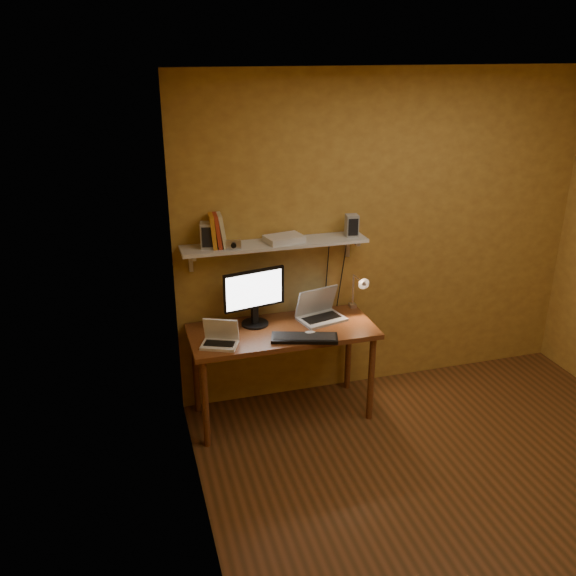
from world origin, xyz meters
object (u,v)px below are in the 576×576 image
object	(u,v)px
keyboard	(304,338)
speaker_left	(208,235)
laptop	(319,311)
router	(284,239)
monitor	(254,295)
wall_shelf	(275,244)
shelf_camera	(234,245)
mouse	(310,333)
speaker_right	(352,225)
desk	(282,339)
netbook	(220,338)
desk_lamp	(359,288)

from	to	relation	value
keyboard	speaker_left	distance (m)	1.02
laptop	router	world-z (taller)	router
keyboard	monitor	bearing A→B (deg)	146.66
keyboard	wall_shelf	bearing A→B (deg)	121.86
laptop	monitor	bearing A→B (deg)	162.83
laptop	shelf_camera	bearing A→B (deg)	164.73
shelf_camera	router	bearing A→B (deg)	10.04
mouse	speaker_right	size ratio (longest dim) A/B	0.57
monitor	wall_shelf	bearing A→B (deg)	6.92
laptop	router	xyz separation A→B (m)	(-0.26, 0.08, 0.58)
desk	wall_shelf	world-z (taller)	wall_shelf
laptop	speaker_left	bearing A→B (deg)	159.58
speaker_right	laptop	bearing A→B (deg)	-156.59
mouse	router	world-z (taller)	router
mouse	speaker_left	world-z (taller)	speaker_left
wall_shelf	speaker_right	world-z (taller)	speaker_right
router	laptop	bearing A→B (deg)	-18.08
netbook	wall_shelf	bearing A→B (deg)	55.87
speaker_right	router	distance (m)	0.54
monitor	netbook	world-z (taller)	monitor
desk	mouse	world-z (taller)	mouse
keyboard	router	distance (m)	0.75
shelf_camera	speaker_right	bearing A→B (deg)	3.86
desk	desk_lamp	distance (m)	0.73
monitor	keyboard	xyz separation A→B (m)	(0.29, -0.35, -0.23)
desk	wall_shelf	xyz separation A→B (m)	(0.00, 0.19, 0.69)
laptop	keyboard	xyz separation A→B (m)	(-0.22, -0.32, -0.05)
desk_lamp	router	distance (m)	0.74
mouse	router	distance (m)	0.73
wall_shelf	desk_lamp	xyz separation A→B (m)	(0.66, -0.07, -0.40)
desk	router	xyz separation A→B (m)	(0.07, 0.19, 0.73)
wall_shelf	keyboard	xyz separation A→B (m)	(0.11, -0.41, -0.60)
wall_shelf	shelf_camera	size ratio (longest dim) A/B	12.37
mouse	speaker_left	size ratio (longest dim) A/B	0.50
speaker_left	shelf_camera	bearing A→B (deg)	-13.93
desk	router	distance (m)	0.76
laptop	desk_lamp	bearing A→B (deg)	-10.49
desk	wall_shelf	size ratio (longest dim) A/B	1.00
netbook	speaker_right	distance (m)	1.31
monitor	netbook	xyz separation A→B (m)	(-0.31, -0.25, -0.19)
wall_shelf	monitor	xyz separation A→B (m)	(-0.18, -0.06, -0.36)
laptop	mouse	size ratio (longest dim) A/B	4.12
wall_shelf	netbook	distance (m)	0.81
speaker_right	desk_lamp	bearing A→B (deg)	-36.63
netbook	speaker_left	distance (m)	0.74
wall_shelf	keyboard	distance (m)	0.73
desk	laptop	bearing A→B (deg)	17.93
monitor	desk	bearing A→B (deg)	-48.21
mouse	speaker_left	bearing A→B (deg)	157.98
netbook	router	bearing A→B (deg)	52.34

